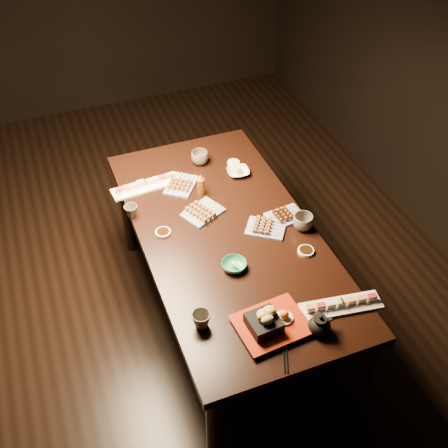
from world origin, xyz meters
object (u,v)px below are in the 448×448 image
(yakitori_plate_center, at_px, (203,210))
(teacup_far_right, at_px, (200,158))
(edamame_bowl_cream, at_px, (238,172))
(sushi_platter_near, at_px, (341,304))
(teacup_near_left, at_px, (201,320))
(sushi_platter_far, at_px, (145,184))
(yakitori_plate_right, at_px, (266,226))
(yakitori_plate_left, at_px, (181,183))
(teacup_far_left, at_px, (131,211))
(teacup_mid_right, at_px, (303,222))
(condiment_bottle, at_px, (201,184))
(dining_table, at_px, (227,280))
(tempura_tray, at_px, (272,319))
(teapot, at_px, (320,324))
(edamame_bowl_green, at_px, (234,265))

(yakitori_plate_center, height_order, teacup_far_right, teacup_far_right)
(edamame_bowl_cream, bearing_deg, sushi_platter_near, -86.69)
(teacup_near_left, xyz_separation_m, teacup_far_right, (0.40, 1.17, 0.00))
(sushi_platter_far, distance_m, yakitori_plate_right, 0.77)
(yakitori_plate_left, height_order, teacup_far_left, teacup_far_left)
(teacup_mid_right, bearing_deg, teacup_far_left, 152.82)
(sushi_platter_far, distance_m, teacup_mid_right, 0.94)
(yakitori_plate_center, height_order, teacup_near_left, teacup_near_left)
(yakitori_plate_center, relative_size, teacup_mid_right, 1.92)
(sushi_platter_far, relative_size, teacup_far_left, 5.44)
(yakitori_plate_right, distance_m, condiment_bottle, 0.47)
(yakitori_plate_left, height_order, edamame_bowl_cream, yakitori_plate_left)
(dining_table, relative_size, tempura_tray, 5.73)
(teacup_far_right, bearing_deg, condiment_bottle, -107.79)
(teacup_far_right, bearing_deg, yakitori_plate_center, -107.06)
(tempura_tray, bearing_deg, teacup_mid_right, 46.67)
(condiment_bottle, bearing_deg, teacup_far_right, 72.21)
(yakitori_plate_left, relative_size, edamame_bowl_cream, 1.59)
(yakitori_plate_center, xyz_separation_m, yakitori_plate_left, (-0.04, 0.27, -0.00))
(yakitori_plate_center, height_order, teapot, teapot)
(yakitori_plate_right, height_order, teacup_far_left, teacup_far_left)
(teacup_far_right, xyz_separation_m, condiment_bottle, (-0.09, -0.28, 0.03))
(sushi_platter_near, relative_size, sushi_platter_far, 0.96)
(edamame_bowl_green, xyz_separation_m, teacup_mid_right, (0.45, 0.14, 0.02))
(yakitori_plate_right, relative_size, edamame_bowl_green, 1.63)
(yakitori_plate_center, bearing_deg, edamame_bowl_cream, 14.54)
(yakitori_plate_left, distance_m, teacup_near_left, 1.02)
(yakitori_plate_right, distance_m, teapot, 0.70)
(sushi_platter_near, xyz_separation_m, yakitori_plate_center, (-0.38, 0.85, 0.00))
(dining_table, relative_size, yakitori_plate_left, 8.72)
(edamame_bowl_cream, relative_size, teapot, 1.09)
(yakitori_plate_left, height_order, teacup_near_left, teacup_near_left)
(teacup_near_left, distance_m, teacup_mid_right, 0.83)
(dining_table, distance_m, edamame_bowl_cream, 0.65)
(sushi_platter_far, xyz_separation_m, teacup_far_right, (0.37, 0.11, 0.02))
(sushi_platter_near, relative_size, teacup_far_right, 3.66)
(sushi_platter_near, distance_m, teacup_far_left, 1.23)
(yakitori_plate_right, bearing_deg, sushi_platter_far, 165.80)
(dining_table, distance_m, sushi_platter_far, 0.73)
(tempura_tray, relative_size, teacup_far_right, 2.99)
(yakitori_plate_right, xyz_separation_m, teacup_far_right, (-0.13, 0.69, 0.02))
(teacup_far_right, bearing_deg, teacup_far_left, -147.44)
(yakitori_plate_center, relative_size, tempura_tray, 0.67)
(dining_table, xyz_separation_m, condiment_bottle, (-0.02, 0.36, 0.44))
(condiment_bottle, bearing_deg, sushi_platter_far, 149.28)
(teacup_near_left, relative_size, teacup_far_right, 0.83)
(tempura_tray, distance_m, teacup_mid_right, 0.69)
(yakitori_plate_center, xyz_separation_m, teacup_far_right, (0.14, 0.45, 0.01))
(teacup_far_right, bearing_deg, edamame_bowl_green, -98.30)
(sushi_platter_far, distance_m, teacup_far_right, 0.39)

